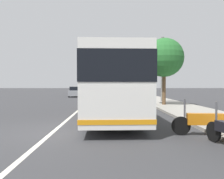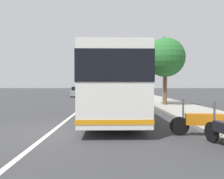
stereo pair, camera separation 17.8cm
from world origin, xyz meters
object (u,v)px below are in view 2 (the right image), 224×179
coach_bus (111,83)px  utility_pole (164,70)px  car_side_street (113,89)px  motorcycle_nearest_curb (204,122)px  car_ahead_same_lane (78,92)px  car_far_distant (115,91)px  roadside_tree_mid_block (165,58)px

coach_bus → utility_pole: utility_pole is taller
car_side_street → utility_pole: size_ratio=0.70×
motorcycle_nearest_curb → car_side_street: 43.77m
car_side_street → car_ahead_same_lane: car_ahead_same_lane is taller
car_far_distant → car_side_street: car_far_distant is taller
motorcycle_nearest_curb → car_ahead_same_lane: car_ahead_same_lane is taller
coach_bus → roadside_tree_mid_block: bearing=-43.5°
car_far_distant → utility_pole: bearing=-163.7°
car_ahead_same_lane → utility_pole: size_ratio=0.68×
roadside_tree_mid_block → utility_pole: utility_pole is taller
utility_pole → car_far_distant: bearing=15.2°
coach_bus → car_side_street: coach_bus is taller
car_far_distant → roadside_tree_mid_block: 20.96m
motorcycle_nearest_curb → car_far_distant: bearing=-79.9°
motorcycle_nearest_curb → car_side_street: (43.68, 2.75, 0.18)m
car_side_street → roadside_tree_mid_block: roadside_tree_mid_block is taller
car_far_distant → motorcycle_nearest_curb: bearing=-174.0°
coach_bus → car_far_distant: 25.22m
roadside_tree_mid_block → motorcycle_nearest_curb: bearing=172.9°
coach_bus → car_ahead_same_lane: coach_bus is taller
car_ahead_same_lane → car_side_street: bearing=160.1°
coach_bus → car_side_street: 38.50m
car_ahead_same_lane → roadside_tree_mid_block: 17.43m
car_ahead_same_lane → utility_pole: utility_pole is taller
motorcycle_nearest_curb → coach_bus: bearing=-53.3°
motorcycle_nearest_curb → roadside_tree_mid_block: (10.05, -1.25, 3.52)m
car_far_distant → car_side_street: size_ratio=0.88×
car_side_street → car_ahead_same_lane: size_ratio=1.02×
coach_bus → car_ahead_same_lane: size_ratio=2.67×
coach_bus → car_far_distant: size_ratio=2.96×
coach_bus → motorcycle_nearest_curb: bearing=-149.5°
motorcycle_nearest_curb → car_ahead_same_lane: (24.31, 8.22, 0.24)m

